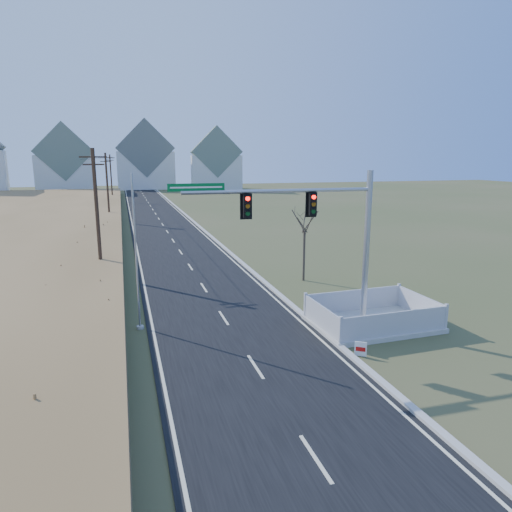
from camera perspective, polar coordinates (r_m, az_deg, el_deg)
The scene contains 14 objects.
ground at distance 20.77m, azimuth -1.65°, elevation -11.50°, with size 260.00×260.00×0.00m, color #404A24.
road at distance 69.08m, azimuth -12.33°, elevation 4.98°, with size 8.00×180.00×0.06m, color black.
curb at distance 69.49m, azimuth -8.90°, elevation 5.20°, with size 0.30×180.00×0.18m, color #B2AFA8.
utility_pole_near at distance 33.65m, azimuth -19.26°, elevation 5.26°, with size 1.80×0.26×9.00m.
utility_pole_mid at distance 63.54m, azimuth -18.08°, elevation 8.27°, with size 1.80×0.26×9.00m.
utility_pole_far at distance 93.50m, azimuth -17.66°, elevation 9.36°, with size 1.80×0.26×9.00m.
condo_nnw at distance 127.11m, azimuth -22.76°, elevation 10.61°, with size 14.93×11.17×17.03m.
condo_n at distance 130.59m, azimuth -13.68°, elevation 11.51°, with size 15.27×10.20×18.54m.
condo_ne at distance 124.91m, azimuth -5.03°, elevation 11.43°, with size 14.12×10.51×16.52m.
traffic_signal_mast at distance 21.85m, azimuth 9.34°, elevation 2.48°, with size 9.78×0.67×7.78m.
fence_enclosure at distance 24.01m, azimuth 14.32°, elevation -7.85°, with size 6.12×4.28×1.37m.
open_sign at distance 20.38m, azimuth 12.94°, elevation -11.26°, with size 0.46×0.33×0.64m.
flagpole at distance 22.83m, azimuth -14.67°, elevation -1.64°, with size 0.34×0.34×7.64m.
bare_tree at distance 31.06m, azimuth 6.12°, elevation 4.59°, with size 2.00×2.00×5.31m.
Camera 1 is at (-4.81, -18.41, 8.33)m, focal length 32.00 mm.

